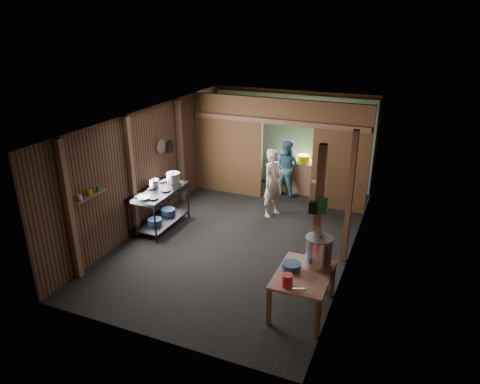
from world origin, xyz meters
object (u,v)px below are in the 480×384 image
at_px(stock_pot, 319,252).
at_px(cook, 273,183).
at_px(pink_bucket, 287,280).
at_px(gas_range, 160,209).
at_px(prep_table, 302,292).
at_px(yellow_tub, 303,158).
at_px(stove_pot_large, 174,180).

xyz_separation_m(stock_pot, cook, (-1.74, 2.92, -0.11)).
bearing_deg(stock_pot, pink_bucket, -110.33).
xyz_separation_m(gas_range, prep_table, (3.71, -1.69, -0.11)).
relative_size(gas_range, cook, 0.93).
bearing_deg(yellow_tub, stove_pot_large, -127.21).
bearing_deg(gas_range, stove_pot_large, 65.10).
bearing_deg(cook, stove_pot_large, 146.14).
height_order(stove_pot_large, stock_pot, stove_pot_large).
xyz_separation_m(prep_table, cook, (-1.60, 3.27, 0.47)).
relative_size(pink_bucket, yellow_tub, 0.59).
bearing_deg(cook, prep_table, -129.68).
distance_m(stove_pot_large, stock_pot, 4.06).
bearing_deg(stock_pot, gas_range, 160.80).
relative_size(stove_pot_large, stock_pot, 0.61).
height_order(prep_table, yellow_tub, yellow_tub).
height_order(stove_pot_large, yellow_tub, stove_pot_large).
distance_m(gas_range, stock_pot, 4.11).
distance_m(prep_table, yellow_tub, 5.17).
distance_m(stock_pot, pink_bucket, 0.83).
height_order(gas_range, pink_bucket, gas_range).
height_order(prep_table, stock_pot, stock_pot).
height_order(pink_bucket, cook, cook).
relative_size(yellow_tub, cook, 0.20).
relative_size(stock_pot, yellow_tub, 1.57).
distance_m(pink_bucket, cook, 3.96).
distance_m(gas_range, pink_bucket, 4.16).
distance_m(yellow_tub, cook, 1.71).
relative_size(gas_range, pink_bucket, 7.78).
bearing_deg(stove_pot_large, prep_table, -30.18).
bearing_deg(stove_pot_large, yellow_tub, 52.79).
bearing_deg(gas_range, cook, 36.72).
bearing_deg(cook, stock_pot, -124.88).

